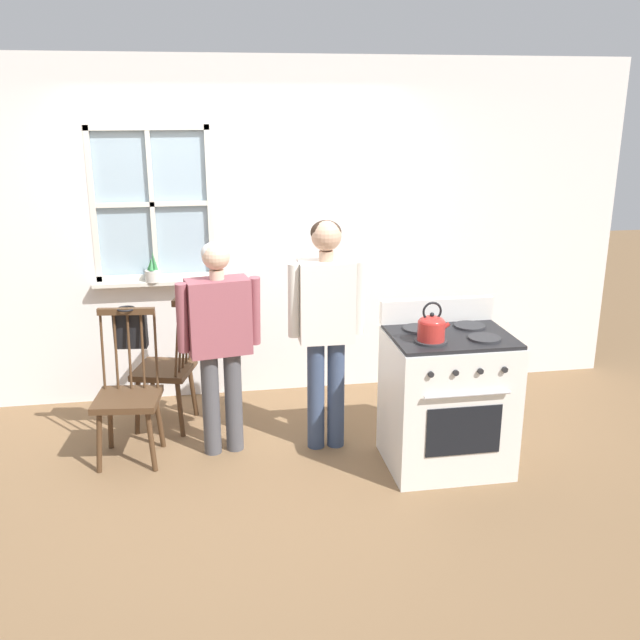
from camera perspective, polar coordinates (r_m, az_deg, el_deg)
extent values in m
plane|color=brown|center=(4.88, -4.79, -11.86)|extent=(16.00, 16.00, 0.00)
cube|color=white|center=(6.03, 8.07, 7.33)|extent=(3.41, 0.06, 2.70)
cube|color=white|center=(5.97, -12.56, -1.43)|extent=(0.92, 0.06, 1.00)
cube|color=white|center=(5.67, -13.89, 17.53)|extent=(0.92, 0.06, 0.51)
cube|color=silver|center=(5.75, -12.91, 2.92)|extent=(0.98, 0.10, 0.03)
cube|color=#9EB7C6|center=(5.73, -13.27, 9.04)|extent=(0.86, 0.01, 1.13)
cube|color=silver|center=(5.70, -13.29, 9.00)|extent=(0.04, 0.02, 1.19)
cube|color=silver|center=(5.70, -13.29, 9.00)|extent=(0.92, 0.02, 0.04)
cube|color=silver|center=(5.74, -17.73, 8.71)|extent=(0.04, 0.03, 1.19)
cube|color=silver|center=(5.69, -8.79, 9.24)|extent=(0.04, 0.03, 1.19)
cube|color=silver|center=(5.65, -13.70, 14.76)|extent=(0.92, 0.03, 0.04)
cube|color=silver|center=(5.80, -12.90, 3.39)|extent=(0.92, 0.03, 0.04)
cube|color=#4C331E|center=(4.98, -15.15, -6.16)|extent=(0.46, 0.45, 0.04)
cylinder|color=#4C331E|center=(4.97, -17.25, -9.33)|extent=(0.07, 0.07, 0.42)
cylinder|color=#4C331E|center=(4.90, -13.34, -9.41)|extent=(0.07, 0.07, 0.42)
cylinder|color=#4C331E|center=(5.25, -16.43, -7.79)|extent=(0.07, 0.07, 0.42)
cylinder|color=#4C331E|center=(5.18, -12.74, -7.83)|extent=(0.07, 0.07, 0.42)
cylinder|color=#4C331E|center=(5.07, -16.99, -2.52)|extent=(0.03, 0.08, 0.55)
cylinder|color=#4C331E|center=(5.05, -16.00, -2.51)|extent=(0.03, 0.08, 0.55)
cylinder|color=#4C331E|center=(5.03, -15.01, -2.50)|extent=(0.03, 0.08, 0.55)
cylinder|color=#4C331E|center=(5.02, -14.00, -2.50)|extent=(0.03, 0.08, 0.55)
cylinder|color=#4C331E|center=(5.00, -12.99, -2.49)|extent=(0.03, 0.08, 0.55)
cube|color=#4C331E|center=(4.95, -15.26, 0.68)|extent=(0.38, 0.08, 0.04)
cube|color=#4C331E|center=(5.44, -12.37, -3.92)|extent=(0.50, 0.51, 0.04)
cylinder|color=#4C331E|center=(5.72, -13.23, -5.40)|extent=(0.06, 0.08, 0.42)
cylinder|color=#4C331E|center=(5.43, -14.38, -6.75)|extent=(0.08, 0.06, 0.42)
cylinder|color=#4C331E|center=(5.63, -10.14, -5.59)|extent=(0.08, 0.06, 0.42)
cylinder|color=#4C331E|center=(5.33, -11.12, -6.99)|extent=(0.06, 0.08, 0.42)
cylinder|color=#4C331E|center=(5.46, -10.28, -0.63)|extent=(0.08, 0.04, 0.55)
cylinder|color=#4C331E|center=(5.38, -10.54, -0.92)|extent=(0.08, 0.04, 0.55)
cylinder|color=#4C331E|center=(5.30, -10.81, -1.22)|extent=(0.08, 0.04, 0.55)
cylinder|color=#4C331E|center=(5.22, -11.09, -1.53)|extent=(0.08, 0.04, 0.55)
cylinder|color=#4C331E|center=(5.14, -11.37, -1.85)|extent=(0.08, 0.04, 0.55)
cube|color=#4C331E|center=(5.22, -10.99, 1.82)|extent=(0.14, 0.38, 0.04)
cylinder|color=#4C4C51|center=(4.99, -8.71, -6.67)|extent=(0.12, 0.12, 0.73)
cylinder|color=#4C4C51|center=(5.01, -6.93, -6.45)|extent=(0.12, 0.12, 0.73)
cube|color=#934C56|center=(4.79, -8.12, 0.27)|extent=(0.44, 0.28, 0.51)
cylinder|color=#934C56|center=(4.72, -10.97, 0.15)|extent=(0.09, 0.12, 0.48)
cylinder|color=#934C56|center=(4.81, -5.24, 0.73)|extent=(0.09, 0.12, 0.48)
cylinder|color=beige|center=(4.71, -8.26, 3.62)|extent=(0.10, 0.10, 0.06)
sphere|color=beige|center=(4.68, -8.33, 5.08)|extent=(0.18, 0.18, 0.18)
ellipsoid|color=silver|center=(4.69, -8.37, 5.31)|extent=(0.19, 0.19, 0.15)
cylinder|color=#384766|center=(5.00, -0.33, -6.01)|extent=(0.12, 0.12, 0.79)
cylinder|color=#384766|center=(5.02, 1.28, -5.90)|extent=(0.12, 0.12, 0.79)
cube|color=white|center=(4.78, 0.49, 1.49)|extent=(0.37, 0.21, 0.56)
cylinder|color=white|center=(4.73, -2.13, 1.57)|extent=(0.08, 0.11, 0.52)
cylinder|color=white|center=(4.80, 3.16, 1.79)|extent=(0.08, 0.11, 0.52)
cylinder|color=tan|center=(4.71, 0.50, 5.14)|extent=(0.10, 0.10, 0.07)
sphere|color=tan|center=(4.68, 0.51, 6.75)|extent=(0.20, 0.20, 0.20)
ellipsoid|color=#332319|center=(4.70, 0.48, 7.00)|extent=(0.20, 0.20, 0.16)
cube|color=white|center=(4.82, 10.11, -6.49)|extent=(0.78, 0.64, 0.90)
cube|color=black|center=(4.66, 10.41, -1.28)|extent=(0.77, 0.61, 0.02)
cylinder|color=#2D2D30|center=(4.48, 8.85, -1.70)|extent=(0.20, 0.20, 0.02)
cylinder|color=#2D2D30|center=(4.60, 13.02, -1.43)|extent=(0.20, 0.20, 0.02)
cylinder|color=#2D2D30|center=(4.71, 7.88, -0.71)|extent=(0.20, 0.20, 0.02)
cylinder|color=#2D2D30|center=(4.83, 11.88, -0.48)|extent=(0.20, 0.20, 0.02)
cube|color=white|center=(4.89, 9.32, 0.80)|extent=(0.78, 0.06, 0.16)
cube|color=black|center=(4.57, 11.44, -8.70)|extent=(0.49, 0.01, 0.32)
cylinder|color=silver|center=(4.45, 11.72, -5.89)|extent=(0.55, 0.02, 0.02)
cylinder|color=#232326|center=(4.33, 8.87, -4.33)|extent=(0.04, 0.02, 0.04)
cylinder|color=#232326|center=(4.38, 10.82, -4.18)|extent=(0.04, 0.02, 0.04)
cylinder|color=#232326|center=(4.44, 12.72, -4.03)|extent=(0.04, 0.02, 0.04)
cylinder|color=#232326|center=(4.50, 14.57, -3.87)|extent=(0.04, 0.02, 0.04)
cylinder|color=red|center=(4.46, 8.89, -0.86)|extent=(0.17, 0.17, 0.12)
ellipsoid|color=red|center=(4.44, 8.93, -0.12)|extent=(0.16, 0.16, 0.07)
sphere|color=black|center=(4.43, 8.95, 0.43)|extent=(0.03, 0.03, 0.03)
cylinder|color=red|center=(4.48, 9.88, -0.58)|extent=(0.08, 0.03, 0.07)
torus|color=black|center=(4.42, 8.96, 0.68)|extent=(0.12, 0.01, 0.12)
cylinder|color=beige|center=(5.73, -13.24, 3.46)|extent=(0.12, 0.12, 0.09)
cylinder|color=#33261C|center=(5.72, -13.26, 3.82)|extent=(0.11, 0.11, 0.01)
cone|color=#388447|center=(5.71, -13.15, 4.65)|extent=(0.06, 0.04, 0.16)
cone|color=#388447|center=(5.72, -13.43, 4.34)|extent=(0.05, 0.05, 0.10)
cone|color=#388447|center=(5.69, -13.33, 4.36)|extent=(0.04, 0.07, 0.11)
cube|color=black|center=(5.07, -14.92, -0.71)|extent=(0.23, 0.11, 0.26)
torus|color=black|center=(4.95, -15.25, 0.88)|extent=(0.14, 0.14, 0.01)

